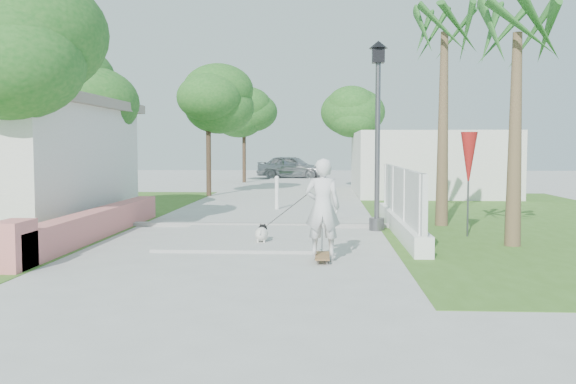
# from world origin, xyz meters

# --- Properties ---
(ground) EXTENTS (90.00, 90.00, 0.00)m
(ground) POSITION_xyz_m (0.00, 0.00, 0.00)
(ground) COLOR #B7B7B2
(ground) RESTS_ON ground
(path_strip) EXTENTS (3.20, 36.00, 0.06)m
(path_strip) POSITION_xyz_m (0.00, 20.00, 0.03)
(path_strip) COLOR #B7B7B2
(path_strip) RESTS_ON ground
(curb) EXTENTS (6.50, 0.25, 0.10)m
(curb) POSITION_xyz_m (0.00, 6.00, 0.05)
(curb) COLOR #999993
(curb) RESTS_ON ground
(grass_left) EXTENTS (8.00, 20.00, 0.01)m
(grass_left) POSITION_xyz_m (-7.00, 8.00, 0.01)
(grass_left) COLOR #3C6620
(grass_left) RESTS_ON ground
(grass_right) EXTENTS (8.00, 20.00, 0.01)m
(grass_right) POSITION_xyz_m (7.00, 8.00, 0.01)
(grass_right) COLOR #3C6620
(grass_right) RESTS_ON ground
(pink_wall) EXTENTS (0.45, 8.20, 0.80)m
(pink_wall) POSITION_xyz_m (-3.30, 3.55, 0.31)
(pink_wall) COLOR #D46C70
(pink_wall) RESTS_ON ground
(lattice_fence) EXTENTS (0.35, 7.00, 1.50)m
(lattice_fence) POSITION_xyz_m (3.40, 5.00, 0.54)
(lattice_fence) COLOR white
(lattice_fence) RESTS_ON ground
(building_right) EXTENTS (6.00, 8.00, 2.60)m
(building_right) POSITION_xyz_m (6.00, 18.00, 1.30)
(building_right) COLOR silver
(building_right) RESTS_ON ground
(street_lamp) EXTENTS (0.44, 0.44, 4.44)m
(street_lamp) POSITION_xyz_m (2.90, 5.50, 2.43)
(street_lamp) COLOR #59595E
(street_lamp) RESTS_ON ground
(bollard) EXTENTS (0.14, 0.14, 1.09)m
(bollard) POSITION_xyz_m (0.20, 10.00, 0.58)
(bollard) COLOR white
(bollard) RESTS_ON ground
(patio_umbrella) EXTENTS (0.36, 0.36, 2.30)m
(patio_umbrella) POSITION_xyz_m (4.80, 4.50, 1.69)
(patio_umbrella) COLOR #59595E
(patio_umbrella) RESTS_ON ground
(tree_left_near) EXTENTS (3.60, 3.60, 5.28)m
(tree_left_near) POSITION_xyz_m (-4.48, 2.98, 3.82)
(tree_left_near) COLOR #4C3826
(tree_left_near) RESTS_ON ground
(tree_left_mid) EXTENTS (3.20, 3.20, 4.85)m
(tree_left_mid) POSITION_xyz_m (-5.48, 8.48, 3.50)
(tree_left_mid) COLOR #4C3826
(tree_left_mid) RESTS_ON ground
(tree_path_left) EXTENTS (3.40, 3.40, 5.23)m
(tree_path_left) POSITION_xyz_m (-2.98, 15.98, 3.82)
(tree_path_left) COLOR #4C3826
(tree_path_left) RESTS_ON ground
(tree_path_right) EXTENTS (3.00, 3.00, 4.79)m
(tree_path_right) POSITION_xyz_m (3.22, 19.98, 3.49)
(tree_path_right) COLOR #4C3826
(tree_path_right) RESTS_ON ground
(tree_path_far) EXTENTS (3.20, 3.20, 5.17)m
(tree_path_far) POSITION_xyz_m (-2.78, 25.98, 3.82)
(tree_path_far) COLOR #4C3826
(tree_path_far) RESTS_ON ground
(palm_far) EXTENTS (1.80, 1.80, 5.30)m
(palm_far) POSITION_xyz_m (4.60, 6.50, 4.48)
(palm_far) COLOR brown
(palm_far) RESTS_ON ground
(palm_near) EXTENTS (1.80, 1.80, 4.70)m
(palm_near) POSITION_xyz_m (5.40, 3.20, 3.95)
(palm_near) COLOR brown
(palm_near) RESTS_ON ground
(skateboarder) EXTENTS (1.55, 2.48, 1.78)m
(skateboarder) POSITION_xyz_m (1.03, 2.15, 0.77)
(skateboarder) COLOR olive
(skateboarder) RESTS_ON ground
(dog) EXTENTS (0.28, 0.61, 0.41)m
(dog) POSITION_xyz_m (0.39, 3.17, 0.22)
(dog) COLOR silver
(dog) RESTS_ON ground
(parked_car) EXTENTS (4.59, 2.64, 1.47)m
(parked_car) POSITION_xyz_m (-0.34, 30.48, 0.73)
(parked_car) COLOR #A0A2A7
(parked_car) RESTS_ON ground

